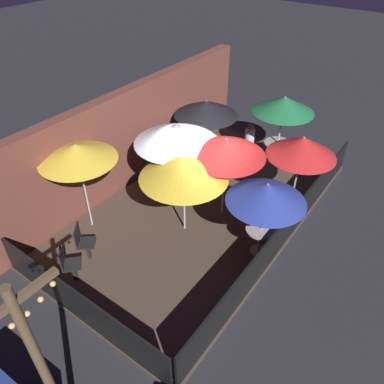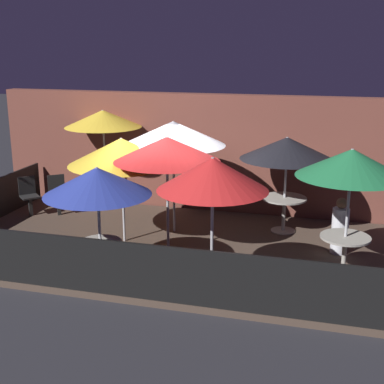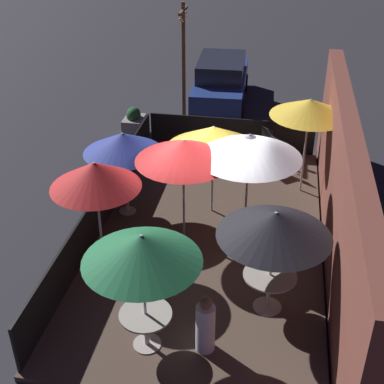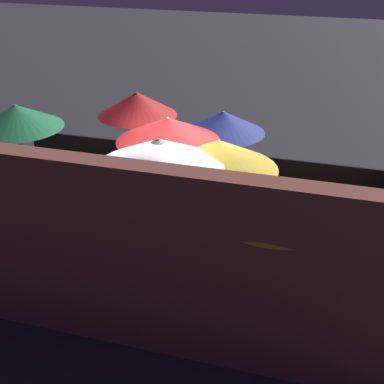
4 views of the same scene
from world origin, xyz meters
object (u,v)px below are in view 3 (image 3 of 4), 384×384
parked_car_0 (221,80)px  patio_chair_1 (263,144)px  patio_umbrella_4 (213,138)px  patio_umbrella_5 (249,146)px  dining_table_0 (126,190)px  patio_umbrella_7 (95,175)px  patio_umbrella_2 (142,248)px  dining_table_2 (146,320)px  patio_umbrella_0 (123,143)px  light_post (183,61)px  planter_box (134,123)px  patio_umbrella_3 (310,108)px  patio_chair_0 (271,154)px  patron_0 (205,326)px  patio_umbrella_1 (275,224)px  dining_table_1 (269,281)px  patio_umbrella_6 (183,150)px

parked_car_0 → patio_chair_1: bearing=19.2°
patio_umbrella_4 → patio_umbrella_5: 1.22m
parked_car_0 → dining_table_0: bearing=-11.3°
patio_umbrella_7 → parked_car_0: size_ratio=0.51×
patio_umbrella_2 → dining_table_0: size_ratio=3.05×
dining_table_2 → parked_car_0: size_ratio=0.19×
patio_umbrella_0 → light_post: 5.43m
patio_umbrella_7 → planter_box: (-6.45, -1.10, -1.76)m
patio_umbrella_4 → planter_box: bearing=-143.6°
patio_umbrella_3 → patio_umbrella_5: (2.17, -1.24, -0.07)m
patio_chair_0 → parked_car_0: bearing=-107.6°
patio_umbrella_4 → patron_0: 4.59m
patio_umbrella_7 → dining_table_2: 2.95m
patio_chair_0 → patron_0: 6.63m
patio_umbrella_3 → dining_table_2: bearing=-24.1°
light_post → parked_car_0: 2.88m
patio_umbrella_5 → patio_chair_1: patio_umbrella_5 is taller
patio_umbrella_4 → patio_umbrella_7: size_ratio=0.94×
patio_umbrella_0 → patio_umbrella_4: (-0.39, 1.98, 0.10)m
patron_0 → patio_umbrella_1: bearing=-97.1°
patio_umbrella_0 → patio_chair_0: patio_umbrella_0 is taller
patio_umbrella_1 → light_post: light_post is taller
dining_table_0 → planter_box: 4.64m
patio_umbrella_0 → light_post: (-5.41, 0.36, 0.27)m
patio_umbrella_3 → light_post: light_post is taller
patio_umbrella_7 → dining_table_0: size_ratio=3.10×
patio_umbrella_1 → dining_table_1: (0.00, 0.00, -1.24)m
patio_umbrella_6 → dining_table_0: size_ratio=3.13×
patio_chair_0 → patio_umbrella_6: bearing=23.6°
patio_umbrella_6 → patron_0: patio_umbrella_6 is taller
patio_umbrella_0 → patio_chair_1: 4.64m
patio_umbrella_5 → patio_chair_1: (-3.71, 0.18, -1.67)m
patio_umbrella_4 → patio_chair_0: 2.93m
patio_umbrella_6 → patio_chair_0: (-3.36, 1.75, -1.57)m
patio_umbrella_5 → patio_chair_0: size_ratio=2.55×
patio_chair_1 → planter_box: bearing=-64.1°
dining_table_1 → patron_0: 1.55m
patio_umbrella_6 → planter_box: bearing=-153.8°
patio_umbrella_0 → patio_umbrella_4: 2.02m
patio_chair_1 → parked_car_0: size_ratio=0.20×
patio_umbrella_1 → planter_box: bearing=-148.0°
patio_umbrella_3 → planter_box: size_ratio=2.60×
patio_chair_0 → patron_0: bearing=44.3°
patio_umbrella_3 → patron_0: (5.69, -1.59, -1.74)m
dining_table_2 → patron_0: (-0.09, 0.99, -0.05)m
patio_chair_1 → patio_umbrella_1: bearing=47.0°
patio_umbrella_2 → patio_umbrella_5: (-3.60, 1.34, 0.14)m
dining_table_2 → planter_box: size_ratio=0.94×
dining_table_1 → parked_car_0: bearing=-168.1°
patio_umbrella_3 → dining_table_1: 4.82m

